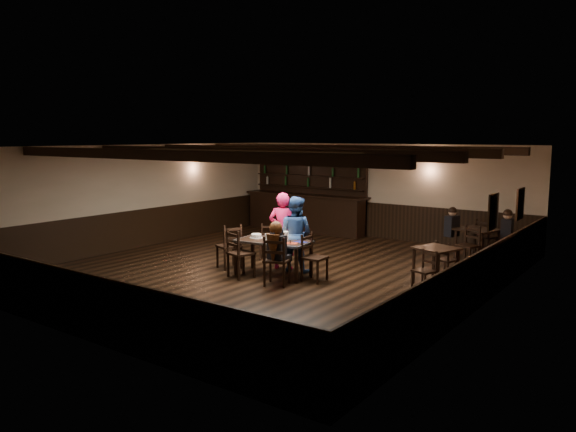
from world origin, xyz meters
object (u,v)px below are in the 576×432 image
Objects in this scene: chair_near_right at (276,257)px; man_blue at (295,234)px; dining_table at (273,244)px; bar_counter at (307,207)px; woman_pink at (283,231)px; chair_near_left at (237,250)px; cake at (256,236)px.

chair_near_right is 1.32m from man_blue.
dining_table is 5.72m from bar_counter.
bar_counter reaches higher than man_blue.
dining_table is at bearing 85.50° from woman_pink.
dining_table is 0.40× the size of bar_counter.
woman_pink is 1.04× the size of man_blue.
man_blue is (-0.40, 1.23, 0.24)m from chair_near_right.
chair_near_right is at bearing 99.30° from man_blue.
dining_table is 0.67m from woman_pink.
chair_near_left is 1.36m from man_blue.
chair_near_left reaches higher than chair_near_right.
chair_near_right is 0.58× the size of woman_pink.
dining_table is at bearing -1.78° from cake.
bar_counter reaches higher than chair_near_left.
man_blue is at bearing 41.84° from cake.
dining_table is at bearing -63.06° from bar_counter.
bar_counter is (-3.15, 5.76, 0.15)m from chair_near_right.
woman_pink is 0.36m from man_blue.
woman_pink reaches higher than man_blue.
woman_pink is at bearing -62.00° from bar_counter.
cake is at bearing 89.99° from chair_near_left.
chair_near_right is (0.56, -0.65, -0.09)m from dining_table.
chair_near_left is at bearing 177.22° from chair_near_right.
chair_near_left is 0.62× the size of man_blue.
chair_near_right is at bearing -61.31° from bar_counter.
woman_pink reaches higher than chair_near_left.
man_blue is 5.94× the size of cake.
chair_near_right is 6.56m from bar_counter.
bar_counter is (-2.59, 5.10, 0.05)m from dining_table.
dining_table is 0.86m from chair_near_right.
cake is at bearing -67.39° from bar_counter.
dining_table is 0.77m from chair_near_left.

